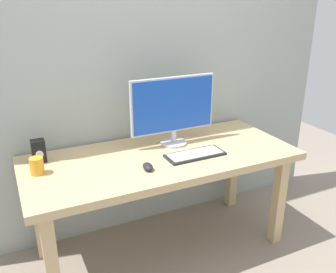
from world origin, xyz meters
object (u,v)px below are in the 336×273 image
(monitor, at_px, (173,108))
(keyboard_primary, at_px, (195,155))
(coffee_mug, at_px, (37,166))
(audio_controller, at_px, (39,151))
(mouse, at_px, (148,167))
(desk, at_px, (162,167))

(monitor, height_order, keyboard_primary, monitor)
(coffee_mug, bearing_deg, monitor, 5.07)
(audio_controller, bearing_deg, mouse, -34.96)
(keyboard_primary, height_order, coffee_mug, coffee_mug)
(mouse, relative_size, coffee_mug, 0.95)
(audio_controller, xyz_separation_m, coffee_mug, (-0.03, -0.17, -0.02))
(desk, height_order, coffee_mug, coffee_mug)
(monitor, distance_m, coffee_mug, 0.94)
(audio_controller, distance_m, coffee_mug, 0.17)
(desk, distance_m, mouse, 0.26)
(keyboard_primary, bearing_deg, audio_controller, 159.81)
(desk, bearing_deg, keyboard_primary, -29.78)
(keyboard_primary, relative_size, audio_controller, 2.69)
(desk, distance_m, audio_controller, 0.78)
(keyboard_primary, xyz_separation_m, mouse, (-0.35, -0.06, 0.01))
(desk, xyz_separation_m, keyboard_primary, (0.19, -0.11, 0.10))
(desk, bearing_deg, coffee_mug, 175.29)
(desk, height_order, mouse, mouse)
(keyboard_primary, xyz_separation_m, audio_controller, (-0.92, 0.34, 0.06))
(audio_controller, bearing_deg, keyboard_primary, -20.19)
(desk, distance_m, coffee_mug, 0.78)
(mouse, bearing_deg, monitor, 47.43)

